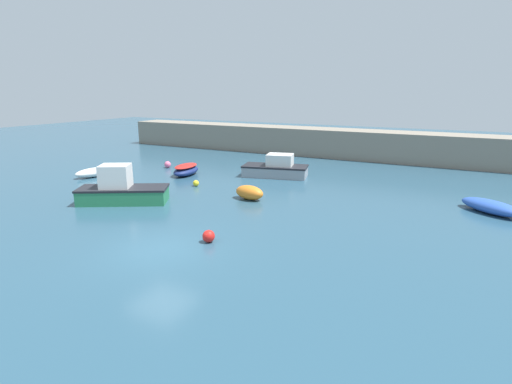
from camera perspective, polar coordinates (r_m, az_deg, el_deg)
name	(u,v)px	position (r m, az deg, el deg)	size (l,w,h in m)	color
ground_plane	(160,251)	(16.90, -13.49, -8.25)	(120.00, 120.00, 0.20)	#284C60
harbor_breakwater	(342,143)	(39.37, 12.17, 6.82)	(48.66, 3.46, 2.63)	gray
cabin_cruiser_white	(276,168)	(29.78, 2.92, 3.40)	(5.12, 3.16, 1.69)	gray
rowboat_white_midwater	(491,207)	(24.31, 30.58, -1.83)	(3.48, 3.03, 0.67)	#2D56B7
motorboat_grey_hull	(121,190)	(24.04, -18.68, 0.28)	(5.23, 4.11, 2.20)	#287A4C
open_tender_yellow	(94,172)	(32.04, -22.11, 2.63)	(1.85, 3.04, 0.67)	white
rowboat_with_red_cover	(186,170)	(30.73, -9.97, 3.16)	(1.94, 3.12, 0.82)	navy
dinghy_near_pier	(249,192)	(23.51, -0.94, -0.07)	(2.03, 1.29, 0.84)	orange
mooring_buoy_red	(209,236)	(17.14, -6.78, -6.29)	(0.54, 0.54, 0.54)	red
mooring_buoy_pink	(168,165)	(33.96, -12.51, 3.85)	(0.54, 0.54, 0.54)	#EA668C
mooring_buoy_yellow	(196,183)	(27.09, -8.58, 1.25)	(0.41, 0.41, 0.41)	yellow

